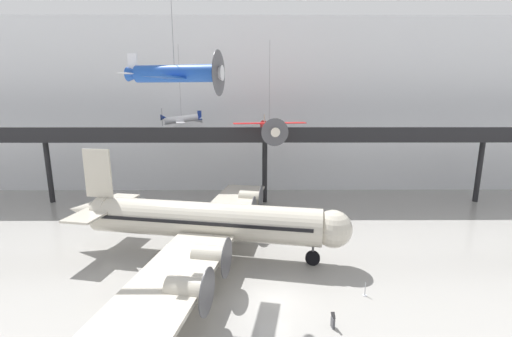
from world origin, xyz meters
name	(u,v)px	position (x,y,z in m)	size (l,w,h in m)	color
ground_plane	(274,302)	(0.00, 0.00, 0.00)	(260.00, 260.00, 0.00)	#9E9B96
hangar_back_wall	(263,107)	(0.00, 32.17, 13.18)	(140.00, 3.00, 26.37)	silver
mezzanine_walkway	(265,139)	(0.00, 23.43, 9.16)	(110.00, 3.20, 10.85)	black
airliner_silver_main	(203,221)	(-6.22, 7.51, 3.49)	(27.18, 31.27, 9.93)	beige
suspended_plane_blue_trainer	(174,74)	(-7.21, 3.00, 16.34)	(7.41, 8.99, 7.15)	#1E4CAD
suspended_plane_red_highwing	(269,127)	(0.49, 22.47, 10.82)	(9.59, 7.89, 12.85)	red
suspended_plane_white_twin	(181,119)	(-11.83, 26.47, 11.59)	(5.99, 7.14, 11.07)	silver
stanchion_barrier	(365,292)	(6.89, 0.81, 0.33)	(0.36, 0.36, 1.08)	#B2B5BA
info_sign_pedestal	(333,321)	(3.63, -2.83, 0.46)	(0.22, 0.77, 1.24)	#4C4C51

